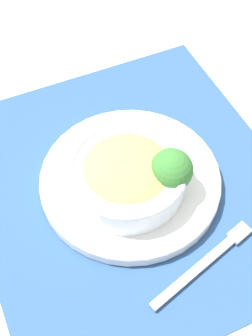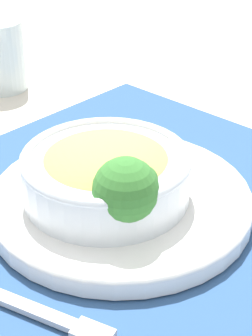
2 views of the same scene
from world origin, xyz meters
name	(u,v)px [view 1 (image 1 of 2)]	position (x,y,z in m)	size (l,w,h in m)	color
ground_plane	(130,185)	(0.00, 0.00, 0.00)	(4.00, 4.00, 0.00)	beige
placemat	(130,184)	(0.00, 0.00, 0.00)	(0.57, 0.52, 0.00)	#2D5184
plate	(130,179)	(0.00, 0.00, 0.02)	(0.27, 0.27, 0.02)	white
bowl	(127,174)	(0.01, -0.01, 0.05)	(0.17, 0.17, 0.06)	silver
broccoli_floret	(171,170)	(0.05, 0.04, 0.06)	(0.06, 0.06, 0.08)	#759E51
carrot_slice_near	(133,151)	(-0.04, 0.03, 0.02)	(0.04, 0.04, 0.01)	orange
carrot_slice_middle	(123,151)	(-0.05, 0.02, 0.02)	(0.04, 0.04, 0.01)	orange
fork	(212,257)	(0.16, 0.03, 0.01)	(0.04, 0.18, 0.01)	#B7B7BC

